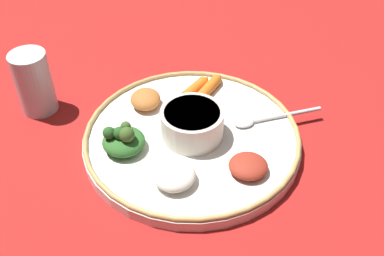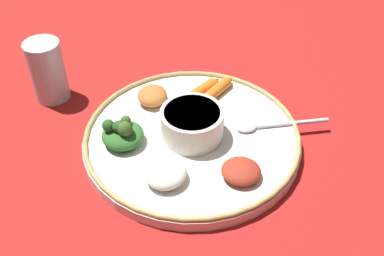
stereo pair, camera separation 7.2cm
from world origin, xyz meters
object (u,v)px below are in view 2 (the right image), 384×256
Objects in this scene: carrot_near_spoon at (217,90)px; carrot_outer at (205,88)px; spoon at (267,126)px; drinking_glass at (48,75)px; center_bowl at (192,123)px; greens_pile at (122,133)px.

carrot_outer is at bearing 106.45° from carrot_near_spoon.
carrot_outer is (0.02, 0.14, 0.01)m from spoon.
drinking_glass reaches higher than carrot_near_spoon.
center_bowl and greens_pile have the same top height.
carrot_near_spoon is at bearing -13.48° from greens_pile.
center_bowl is at bearing -43.71° from greens_pile.
center_bowl is 1.24× the size of greens_pile.
center_bowl is at bearing -164.81° from carrot_near_spoon.
carrot_near_spoon is at bearing 15.19° from center_bowl.
center_bowl reaches higher than carrot_outer.
greens_pile is (-0.08, 0.08, -0.01)m from center_bowl.
spoon is (0.09, -0.09, -0.02)m from center_bowl.
center_bowl is 0.81× the size of spoon.
carrot_outer is (-0.01, 0.02, -0.00)m from carrot_near_spoon.
carrot_near_spoon is at bearing 79.35° from spoon.
carrot_outer is 0.28m from drinking_glass.
drinking_glass reaches higher than spoon.
carrot_near_spoon and carrot_outer have the same top height.
greens_pile is at bearing 172.19° from carrot_outer.
greens_pile is at bearing 166.52° from carrot_near_spoon.
drinking_glass reaches higher than greens_pile.
spoon is 1.67× the size of carrot_outer.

